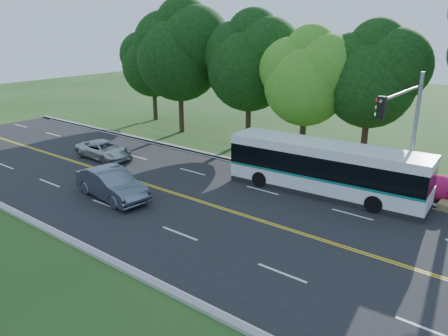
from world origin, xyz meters
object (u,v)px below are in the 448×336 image
Objects in this scene: transit_bus at (325,169)px; sedan at (111,184)px; traffic_signal at (406,123)px; suv at (104,150)px.

transit_bus is 2.24× the size of sedan.
traffic_signal reaches higher than transit_bus.
traffic_signal is 15.75m from sedan.
sedan is (-12.98, -8.05, -3.82)m from traffic_signal.
suv is (-6.55, 4.47, -0.20)m from sedan.
suv is at bearing -169.60° from traffic_signal.
sedan is at bearing -148.19° from traffic_signal.
transit_bus is at bearing -77.44° from suv.
traffic_signal is 1.38× the size of sedan.
traffic_signal is at bearing -2.39° from transit_bus.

